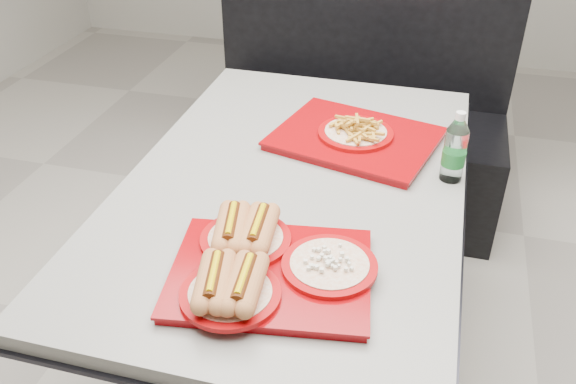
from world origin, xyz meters
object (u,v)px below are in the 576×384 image
(diner_table, at_px, (294,228))
(tray_near, at_px, (262,265))
(tray_far, at_px, (355,135))
(water_bottle, at_px, (455,151))
(booth_bench, at_px, (355,119))

(diner_table, distance_m, tray_near, 0.45)
(diner_table, distance_m, tray_far, 0.34)
(water_bottle, bearing_deg, tray_far, 155.04)
(tray_near, xyz_separation_m, water_bottle, (0.38, 0.52, 0.05))
(booth_bench, height_order, tray_near, booth_bench)
(booth_bench, relative_size, tray_near, 2.86)
(tray_near, bearing_deg, booth_bench, 91.22)
(diner_table, bearing_deg, tray_near, -85.50)
(tray_near, relative_size, water_bottle, 2.37)
(tray_far, bearing_deg, booth_bench, 98.37)
(tray_far, distance_m, water_bottle, 0.32)
(diner_table, relative_size, booth_bench, 1.05)
(diner_table, bearing_deg, water_bottle, 15.51)
(booth_bench, distance_m, tray_near, 1.55)
(booth_bench, height_order, tray_far, booth_bench)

